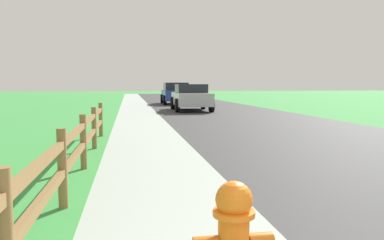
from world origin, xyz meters
TOP-DOWN VIEW (x-y plane):
  - ground_plane at (0.00, 25.00)m, footprint 120.00×120.00m
  - road_asphalt at (3.50, 27.00)m, footprint 7.00×66.00m
  - curb_concrete at (-3.00, 27.00)m, footprint 6.00×66.00m
  - grass_verge at (-4.50, 27.00)m, footprint 5.00×66.00m
  - rail_fence at (-2.24, 5.24)m, footprint 0.11×10.62m
  - parked_suv_silver at (2.03, 20.62)m, footprint 2.13×4.25m
  - parked_car_blue at (2.09, 27.95)m, footprint 2.20×4.36m

SIDE VIEW (x-z plane):
  - ground_plane at x=0.00m, z-range 0.00..0.00m
  - road_asphalt at x=3.50m, z-range 0.00..0.01m
  - curb_concrete at x=-3.00m, z-range 0.00..0.01m
  - grass_verge at x=-4.50m, z-range 0.00..0.01m
  - rail_fence at x=-2.24m, z-range 0.08..1.04m
  - parked_suv_silver at x=2.03m, z-range 0.02..1.51m
  - parked_car_blue at x=2.09m, z-range 0.02..1.63m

